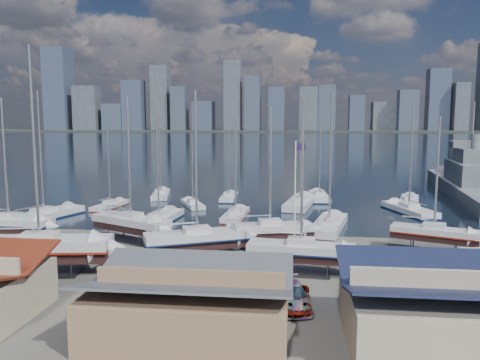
# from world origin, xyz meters

# --- Properties ---
(ground) EXTENTS (1400.00, 1400.00, 0.00)m
(ground) POSITION_xyz_m (0.00, -10.00, 0.00)
(ground) COLOR #605E59
(ground) RESTS_ON ground
(water) EXTENTS (1400.00, 600.00, 0.40)m
(water) POSITION_xyz_m (0.00, 300.00, -0.15)
(water) COLOR #182638
(water) RESTS_ON ground
(far_shore) EXTENTS (1400.00, 80.00, 2.20)m
(far_shore) POSITION_xyz_m (0.00, 560.00, 1.10)
(far_shore) COLOR #2D332D
(far_shore) RESTS_ON ground
(skyline) EXTENTS (639.14, 43.80, 107.69)m
(skyline) POSITION_xyz_m (-7.83, 553.76, 39.09)
(skyline) COLOR #475166
(skyline) RESTS_ON far_shore
(shed_grey) EXTENTS (12.60, 8.40, 4.17)m
(shed_grey) POSITION_xyz_m (0.00, -26.00, 2.15)
(shed_grey) COLOR #8C6B4C
(shed_grey) RESTS_ON ground
(shed_blue) EXTENTS (13.65, 9.45, 4.71)m
(shed_blue) POSITION_xyz_m (16.00, -26.00, 2.42)
(shed_blue) COLOR #BFB293
(shed_blue) RESTS_ON ground
(sailboat_cradle_0) EXTENTS (9.75, 3.17, 15.60)m
(sailboat_cradle_0) POSITION_xyz_m (-24.43, -6.51, 2.05)
(sailboat_cradle_0) COLOR #2D2D33
(sailboat_cradle_0) RESTS_ON ground
(sailboat_cradle_1) EXTENTS (12.50, 5.25, 19.32)m
(sailboat_cradle_1) POSITION_xyz_m (-15.36, -16.23, 2.24)
(sailboat_cradle_1) COLOR #2D2D33
(sailboat_cradle_1) RESTS_ON ground
(sailboat_cradle_2) EXTENTS (9.86, 6.81, 15.82)m
(sailboat_cradle_2) POSITION_xyz_m (-11.33, -4.69, 2.07)
(sailboat_cradle_2) COLOR #2D2D33
(sailboat_cradle_2) RESTS_ON ground
(sailboat_cradle_3) EXTENTS (10.11, 6.59, 15.93)m
(sailboat_cradle_3) POSITION_xyz_m (-2.71, -10.83, 2.07)
(sailboat_cradle_3) COLOR #2D2D33
(sailboat_cradle_3) RESTS_ON ground
(sailboat_cradle_4) EXTENTS (9.23, 4.68, 14.62)m
(sailboat_cradle_4) POSITION_xyz_m (3.95, -6.01, 2.01)
(sailboat_cradle_4) COLOR #2D2D33
(sailboat_cradle_4) RESTS_ON ground
(sailboat_cradle_5) EXTENTS (9.48, 3.59, 15.04)m
(sailboat_cradle_5) POSITION_xyz_m (7.00, -13.75, 2.02)
(sailboat_cradle_5) COLOR #2D2D33
(sailboat_cradle_5) RESTS_ON ground
(sailboat_cradle_6) EXTENTS (8.55, 5.30, 13.59)m
(sailboat_cradle_6) POSITION_xyz_m (20.39, -5.46, 1.95)
(sailboat_cradle_6) COLOR #2D2D33
(sailboat_cradle_6) RESTS_ON ground
(sailboat_moored_0) EXTENTS (7.06, 12.37, 17.84)m
(sailboat_moored_0) POSITION_xyz_m (-27.03, 5.24, 0.31)
(sailboat_moored_0) COLOR black
(sailboat_moored_0) RESTS_ON water
(sailboat_moored_1) EXTENTS (3.39, 8.44, 12.27)m
(sailboat_moored_1) POSITION_xyz_m (-21.36, 14.24, 0.31)
(sailboat_moored_1) COLOR black
(sailboat_moored_1) RESTS_ON water
(sailboat_moored_2) EXTENTS (4.43, 9.72, 14.17)m
(sailboat_moored_2) POSITION_xyz_m (-16.50, 25.00, 0.32)
(sailboat_moored_2) COLOR black
(sailboat_moored_2) RESTS_ON water
(sailboat_moored_3) EXTENTS (4.28, 11.26, 16.43)m
(sailboat_moored_3) POSITION_xyz_m (-10.92, 4.58, 0.31)
(sailboat_moored_3) COLOR black
(sailboat_moored_3) RESTS_ON water
(sailboat_moored_4) EXTENTS (5.30, 7.95, 11.73)m
(sailboat_moored_4) POSITION_xyz_m (-9.09, 16.73, 0.33)
(sailboat_moored_4) COLOR black
(sailboat_moored_4) RESTS_ON water
(sailboat_moored_5) EXTENTS (2.63, 8.55, 12.68)m
(sailboat_moored_5) POSITION_xyz_m (-4.41, 23.83, 0.31)
(sailboat_moored_5) COLOR black
(sailboat_moored_5) RESTS_ON water
(sailboat_moored_6) EXTENTS (3.12, 9.29, 13.68)m
(sailboat_moored_6) POSITION_xyz_m (-1.45, 8.95, 0.31)
(sailboat_moored_6) COLOR black
(sailboat_moored_6) RESTS_ON water
(sailboat_moored_7) EXTENTS (5.47, 12.54, 18.32)m
(sailboat_moored_7) POSITION_xyz_m (7.40, 18.69, 0.33)
(sailboat_moored_7) COLOR black
(sailboat_moored_7) RESTS_ON water
(sailboat_moored_8) EXTENTS (3.30, 10.07, 14.86)m
(sailboat_moored_8) POSITION_xyz_m (10.73, 25.80, 0.31)
(sailboat_moored_8) COLOR black
(sailboat_moored_8) RESTS_ON water
(sailboat_moored_9) EXTENTS (5.63, 11.89, 17.31)m
(sailboat_moored_9) POSITION_xyz_m (10.71, 3.44, 0.32)
(sailboat_moored_9) COLOR black
(sailboat_moored_9) RESTS_ON water
(sailboat_moored_10) EXTENTS (6.28, 11.32, 16.31)m
(sailboat_moored_10) POSITION_xyz_m (22.87, 15.03, 0.31)
(sailboat_moored_10) COLOR black
(sailboat_moored_10) RESTS_ON water
(sailboat_moored_11) EXTENTS (5.12, 10.16, 14.63)m
(sailboat_moored_11) POSITION_xyz_m (24.81, 22.92, 0.31)
(sailboat_moored_11) COLOR black
(sailboat_moored_11) RESTS_ON water
(naval_ship_east) EXTENTS (12.92, 45.92, 18.08)m
(naval_ship_east) POSITION_xyz_m (36.95, 31.69, 1.66)
(naval_ship_east) COLOR slate
(naval_ship_east) RESTS_ON water
(car_a) EXTENTS (2.50, 4.90, 1.60)m
(car_a) POSITION_xyz_m (-15.10, -19.76, 0.80)
(car_a) COLOR gray
(car_a) RESTS_ON ground
(car_b) EXTENTS (4.17, 2.16, 1.31)m
(car_b) POSITION_xyz_m (-6.13, -21.09, 0.65)
(car_b) COLOR gray
(car_b) RESTS_ON ground
(car_c) EXTENTS (2.32, 4.87, 1.34)m
(car_c) POSITION_xyz_m (6.45, -21.35, 0.67)
(car_c) COLOR gray
(car_c) RESTS_ON ground
(car_d) EXTENTS (3.20, 5.81, 1.59)m
(car_d) POSITION_xyz_m (6.28, -20.98, 0.80)
(car_d) COLOR gray
(car_d) RESTS_ON ground
(flagpole) EXTENTS (1.00, 0.12, 11.31)m
(flagpole) POSITION_xyz_m (6.52, -9.17, 6.47)
(flagpole) COLOR white
(flagpole) RESTS_ON ground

